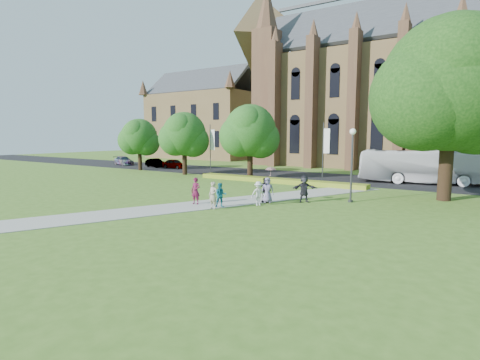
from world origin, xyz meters
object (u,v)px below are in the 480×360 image
Objects in this scene: streetlamp at (352,156)px; car_0 at (175,164)px; pedestrian_0 at (196,191)px; car_1 at (156,163)px; large_tree at (451,84)px; tour_coach at (425,166)px; car_2 at (124,161)px.

streetlamp is 1.33× the size of car_0.
streetlamp reaches higher than pedestrian_0.
large_tree is at bearing -90.23° from car_1.
pedestrian_0 is (-8.63, -6.87, -2.33)m from streetlamp.
streetlamp is 35.28m from car_1.
tour_coach is 6.63× the size of pedestrian_0.
car_1 is (-32.83, 12.64, -2.64)m from streetlamp.
car_1 is (-35.75, -1.41, -1.07)m from tour_coach.
large_tree reaches higher than tour_coach.
tour_coach reaches higher than pedestrian_0.
car_1 is at bearing 81.84° from tour_coach.
tour_coach is 32.10m from car_0.
car_1 is (-3.69, -0.10, -0.04)m from car_0.
car_2 is at bearing 162.16° from streetlamp.
car_1 is at bearing 93.66° from car_0.
pedestrian_0 is at bearing -131.58° from car_0.
streetlamp reaches higher than car_0.
car_0 is at bearing 129.35° from pedestrian_0.
car_0 is 0.86× the size of car_2.
car_0 is (-32.06, -1.31, -1.03)m from tour_coach.
pedestrian_0 is at bearing -106.08° from car_2.
tour_coach reaches higher than car_0.
car_0 is 2.13× the size of pedestrian_0.
pedestrian_0 is (24.20, -19.50, 0.31)m from car_1.
streetlamp is 2.84× the size of pedestrian_0.
pedestrian_0 is at bearing -141.17° from large_tree.
streetlamp is 0.40× the size of large_tree.
car_0 is 3.69m from car_1.
large_tree is 7.15× the size of pedestrian_0.
car_0 is (-34.64, 8.23, -7.67)m from large_tree.
streetlamp is 1.15× the size of car_2.
large_tree is 3.43× the size of car_1.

